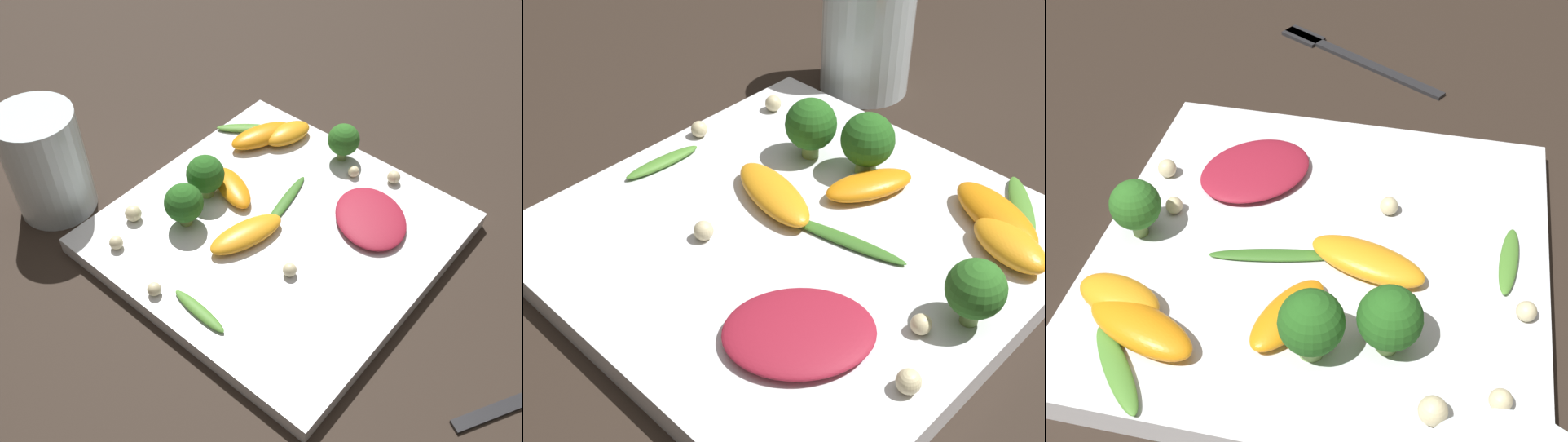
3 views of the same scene
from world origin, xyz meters
The scene contains 20 objects.
ground_plane centered at (0.00, 0.00, 0.00)m, with size 2.40×2.40×0.00m, color #2D231C.
plate centered at (0.00, 0.00, 0.01)m, with size 0.30×0.30×0.02m.
drinking_glass centered at (0.21, 0.11, 0.06)m, with size 0.08×0.08×0.12m.
radicchio_leaf_0 centered at (-0.07, -0.06, 0.02)m, with size 0.11×0.11×0.01m.
orange_segment_0 centered at (0.10, -0.09, 0.03)m, with size 0.05×0.08×0.02m.
orange_segment_1 centered at (0.08, -0.11, 0.03)m, with size 0.04×0.06×0.02m.
orange_segment_2 centered at (0.07, -0.01, 0.03)m, with size 0.07×0.05×0.01m.
orange_segment_3 centered at (0.01, 0.03, 0.03)m, with size 0.05×0.08×0.02m.
broccoli_floret_0 centered at (0.09, 0.01, 0.04)m, with size 0.04×0.04×0.05m.
broccoli_floret_1 centered at (0.01, -0.13, 0.04)m, with size 0.03×0.03×0.04m.
broccoli_floret_2 centered at (0.07, 0.05, 0.04)m, with size 0.04×0.04×0.05m.
arugula_sprig_0 centered at (0.01, -0.03, 0.02)m, with size 0.03×0.09×0.00m.
arugula_sprig_1 centered at (-0.01, 0.12, 0.02)m, with size 0.06×0.02×0.01m.
arugula_sprig_2 centered at (0.12, -0.10, 0.02)m, with size 0.06×0.06×0.01m.
macadamia_nut_0 centered at (0.03, 0.13, 0.02)m, with size 0.01×0.01×0.01m.
macadamia_nut_1 centered at (-0.05, -0.13, 0.03)m, with size 0.01×0.01×0.01m.
macadamia_nut_2 centered at (0.12, 0.08, 0.03)m, with size 0.02×0.02×0.02m.
macadamia_nut_3 centered at (0.10, 0.12, 0.02)m, with size 0.01×0.01×0.01m.
macadamia_nut_4 centered at (-0.05, 0.04, 0.02)m, with size 0.01×0.01×0.01m.
macadamia_nut_5 centered at (-0.02, -0.11, 0.02)m, with size 0.01×0.01×0.01m.
Camera 2 is at (-0.27, -0.25, 0.33)m, focal length 50.00 mm.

